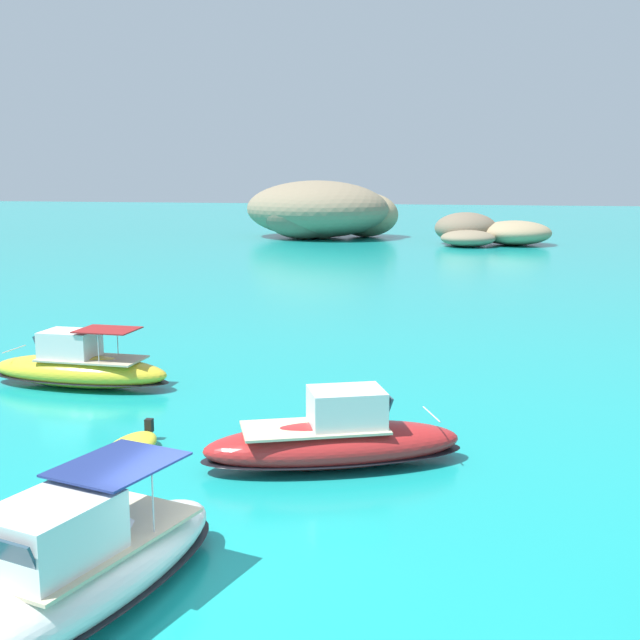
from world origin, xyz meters
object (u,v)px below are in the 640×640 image
islet_large (320,211)px  islet_small (495,232)px  motorboat_white (70,577)px  dinghy_tender (129,448)px  motorboat_red (335,441)px  motorboat_yellow (79,368)px

islet_large → islet_small: (20.36, -5.64, -1.74)m
motorboat_white → dinghy_tender: (-2.68, 7.16, -0.48)m
motorboat_white → motorboat_red: 8.23m
motorboat_yellow → motorboat_red: size_ratio=0.96×
motorboat_red → islet_large: bearing=104.5°
motorboat_red → dinghy_tender: 5.26m
dinghy_tender → motorboat_white: bearing=-69.5°
islet_large → motorboat_white: (16.69, -82.00, -2.37)m
islet_large → motorboat_red: size_ratio=3.53×
islet_small → dinghy_tender: size_ratio=4.86×
dinghy_tender → islet_small: bearing=84.8°
motorboat_yellow → dinghy_tender: motorboat_yellow is taller
islet_small → motorboat_yellow: size_ratio=2.14×
islet_small → motorboat_yellow: islet_small is taller
islet_small → dinghy_tender: 69.49m
motorboat_red → dinghy_tender: (-5.20, -0.67, -0.42)m
islet_large → dinghy_tender: bearing=-79.4°
islet_large → islet_small: size_ratio=1.71×
islet_small → motorboat_white: islet_small is taller
islet_large → dinghy_tender: 76.19m
islet_small → dinghy_tender: (-6.35, -69.19, -1.11)m
islet_large → motorboat_white: size_ratio=3.23×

